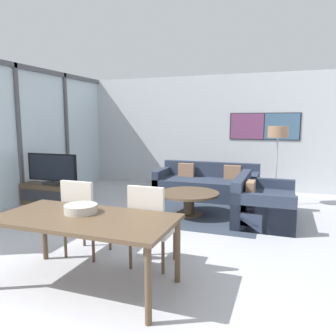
{
  "coord_description": "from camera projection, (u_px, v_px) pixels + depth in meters",
  "views": [
    {
      "loc": [
        2.0,
        -2.13,
        1.7
      ],
      "look_at": [
        0.28,
        2.67,
        0.95
      ],
      "focal_mm": 35.0,
      "sensor_mm": 36.0,
      "label": 1
    }
  ],
  "objects": [
    {
      "name": "floor_lamp",
      "position": [
        278.0,
        137.0,
        6.42
      ],
      "size": [
        0.39,
        0.39,
        1.58
      ],
      "color": "#2D2D33",
      "rests_on": "ground_plane"
    },
    {
      "name": "area_rug",
      "position": [
        189.0,
        215.0,
        5.91
      ],
      "size": [
        2.48,
        1.7,
        0.01
      ],
      "color": "#333D4C",
      "rests_on": "ground_plane"
    },
    {
      "name": "ground_plane",
      "position": [
        37.0,
        314.0,
        2.89
      ],
      "size": [
        24.0,
        24.0,
        0.0
      ],
      "primitive_type": "plane",
      "color": "#B2B2B7"
    },
    {
      "name": "dining_table",
      "position": [
        85.0,
        223.0,
        3.3
      ],
      "size": [
        1.83,
        0.9,
        0.73
      ],
      "color": "brown",
      "rests_on": "ground_plane"
    },
    {
      "name": "dining_chair_left",
      "position": [
        83.0,
        216.0,
        4.05
      ],
      "size": [
        0.46,
        0.46,
        0.98
      ],
      "color": "beige",
      "rests_on": "ground_plane"
    },
    {
      "name": "sofa_main",
      "position": [
        207.0,
        186.0,
        7.22
      ],
      "size": [
        2.18,
        0.96,
        0.75
      ],
      "color": "#2D384C",
      "rests_on": "ground_plane"
    },
    {
      "name": "television",
      "position": [
        52.0,
        169.0,
        6.48
      ],
      "size": [
        1.13,
        0.2,
        0.61
      ],
      "color": "#2D2D33",
      "rests_on": "tv_console"
    },
    {
      "name": "coffee_table",
      "position": [
        189.0,
        198.0,
        5.87
      ],
      "size": [
        1.08,
        1.08,
        0.42
      ],
      "color": "brown",
      "rests_on": "ground_plane"
    },
    {
      "name": "tv_console",
      "position": [
        53.0,
        195.0,
        6.56
      ],
      "size": [
        1.34,
        0.41,
        0.43
      ],
      "color": "brown",
      "rests_on": "ground_plane"
    },
    {
      "name": "sofa_side",
      "position": [
        260.0,
        205.0,
        5.61
      ],
      "size": [
        0.96,
        1.55,
        0.75
      ],
      "rotation": [
        0.0,
        0.0,
        1.57
      ],
      "color": "#2D384C",
      "rests_on": "ground_plane"
    },
    {
      "name": "window_wall_left",
      "position": [
        18.0,
        128.0,
        6.51
      ],
      "size": [
        0.07,
        6.06,
        2.8
      ],
      "color": "silver",
      "rests_on": "ground_plane"
    },
    {
      "name": "fruit_bowl",
      "position": [
        81.0,
        208.0,
        3.43
      ],
      "size": [
        0.35,
        0.35,
        0.09
      ],
      "color": "#B7B2A8",
      "rests_on": "dining_table"
    },
    {
      "name": "dining_chair_centre",
      "position": [
        150.0,
        223.0,
        3.74
      ],
      "size": [
        0.46,
        0.46,
        0.98
      ],
      "color": "beige",
      "rests_on": "ground_plane"
    },
    {
      "name": "wall_back",
      "position": [
        204.0,
        132.0,
        8.32
      ],
      "size": [
        7.08,
        0.09,
        2.8
      ],
      "color": "silver",
      "rests_on": "ground_plane"
    }
  ]
}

